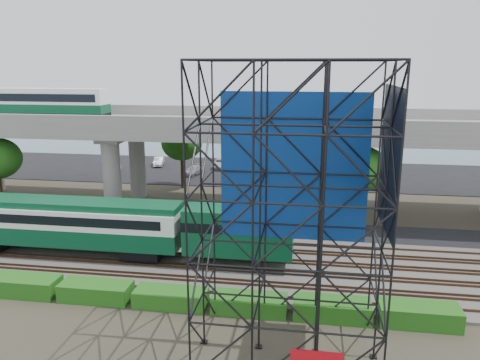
# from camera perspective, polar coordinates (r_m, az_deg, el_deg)

# --- Properties ---
(ground) EXTENTS (140.00, 140.00, 0.00)m
(ground) POSITION_cam_1_polar(r_m,az_deg,el_deg) (34.88, -7.92, -11.37)
(ground) COLOR #474233
(ground) RESTS_ON ground
(ballast_bed) EXTENTS (90.00, 12.00, 0.20)m
(ballast_bed) POSITION_cam_1_polar(r_m,az_deg,el_deg) (36.59, -7.03, -9.92)
(ballast_bed) COLOR slate
(ballast_bed) RESTS_ON ground
(service_road) EXTENTS (90.00, 5.00, 0.08)m
(service_road) POSITION_cam_1_polar(r_m,az_deg,el_deg) (44.27, -4.09, -5.64)
(service_road) COLOR black
(service_road) RESTS_ON ground
(parking_lot) EXTENTS (90.00, 18.00, 0.08)m
(parking_lot) POSITION_cam_1_polar(r_m,az_deg,el_deg) (66.51, 0.33, 1.05)
(parking_lot) COLOR black
(parking_lot) RESTS_ON ground
(harbor_water) EXTENTS (140.00, 40.00, 0.03)m
(harbor_water) POSITION_cam_1_polar(r_m,az_deg,el_deg) (87.94, 2.40, 4.18)
(harbor_water) COLOR #456071
(harbor_water) RESTS_ON ground
(rail_tracks) EXTENTS (90.00, 9.52, 0.16)m
(rail_tracks) POSITION_cam_1_polar(r_m,az_deg,el_deg) (36.52, -7.04, -9.66)
(rail_tracks) COLOR #472D1E
(rail_tracks) RESTS_ON ballast_bed
(commuter_train) EXTENTS (29.30, 3.06, 4.30)m
(commuter_train) POSITION_cam_1_polar(r_m,az_deg,el_deg) (38.22, -18.09, -5.01)
(commuter_train) COLOR black
(commuter_train) RESTS_ON rail_tracks
(overpass) EXTENTS (80.00, 12.00, 12.40)m
(overpass) POSITION_cam_1_polar(r_m,az_deg,el_deg) (47.84, -4.34, 5.92)
(overpass) COLOR #9E9B93
(overpass) RESTS_ON ground
(scaffold_tower) EXTENTS (9.36, 6.36, 15.00)m
(scaffold_tower) POSITION_cam_1_polar(r_m,az_deg,el_deg) (23.39, 6.16, -4.45)
(scaffold_tower) COLOR black
(scaffold_tower) RESTS_ON ground
(hedge_strip) EXTENTS (34.60, 1.80, 1.20)m
(hedge_strip) POSITION_cam_1_polar(r_m,az_deg,el_deg) (30.69, -8.41, -13.93)
(hedge_strip) COLOR #165513
(hedge_strip) RESTS_ON ground
(trees) EXTENTS (40.94, 16.94, 7.69)m
(trees) POSITION_cam_1_polar(r_m,az_deg,el_deg) (49.29, -8.06, 2.94)
(trees) COLOR #382314
(trees) RESTS_ON ground
(parked_cars) EXTENTS (36.31, 9.50, 1.29)m
(parked_cars) POSITION_cam_1_polar(r_m,az_deg,el_deg) (66.30, 0.47, 1.57)
(parked_cars) COLOR silver
(parked_cars) RESTS_ON parking_lot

